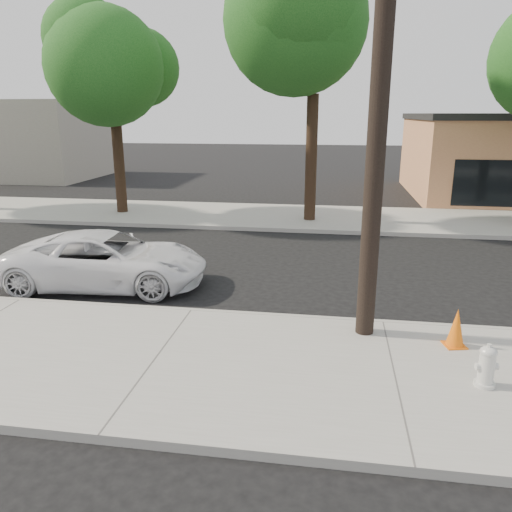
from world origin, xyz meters
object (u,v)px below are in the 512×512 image
(fire_hydrant, at_px, (487,367))
(traffic_cone, at_px, (456,328))
(utility_pole, at_px, (380,82))
(police_cruiser, at_px, (107,260))

(fire_hydrant, relative_size, traffic_cone, 0.93)
(utility_pole, height_order, traffic_cone, utility_pole)
(police_cruiser, distance_m, fire_hydrant, 8.82)
(police_cruiser, height_order, fire_hydrant, police_cruiser)
(utility_pole, distance_m, police_cruiser, 7.69)
(utility_pole, distance_m, fire_hydrant, 4.88)
(police_cruiser, bearing_deg, fire_hydrant, -120.97)
(fire_hydrant, bearing_deg, police_cruiser, 144.48)
(traffic_cone, bearing_deg, police_cruiser, 162.18)
(traffic_cone, bearing_deg, utility_pole, 167.38)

